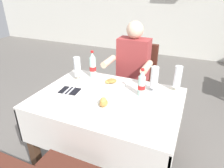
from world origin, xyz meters
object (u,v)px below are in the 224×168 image
object	(u,v)px
seated_diner_far	(132,70)
napkin_cutlery_set	(70,90)
beer_glass_middle	(154,79)
beer_glass_left	(178,78)
chair_far_diner_seat	(136,79)
beer_glass_right	(77,68)
cola_bottle_primary	(142,84)
cola_bottle_secondary	(93,66)
main_dining_table	(108,113)
plate_near_camera	(105,104)
plate_far_diner	(112,83)

from	to	relation	value
seated_diner_far	napkin_cutlery_set	size ratio (longest dim) A/B	6.48
seated_diner_far	beer_glass_middle	size ratio (longest dim) A/B	5.43
seated_diner_far	beer_glass_left	xyz separation A→B (m)	(0.55, -0.37, 0.15)
chair_far_diner_seat	beer_glass_right	distance (m)	0.81
seated_diner_far	cola_bottle_primary	bearing A→B (deg)	-64.26
chair_far_diner_seat	cola_bottle_primary	distance (m)	0.79
seated_diner_far	cola_bottle_secondary	distance (m)	0.52
chair_far_diner_seat	beer_glass_middle	distance (m)	0.72
beer_glass_middle	cola_bottle_primary	bearing A→B (deg)	-123.00
seated_diner_far	beer_glass_left	size ratio (longest dim) A/B	5.38
cola_bottle_secondary	cola_bottle_primary	bearing A→B (deg)	-17.23
main_dining_table	cola_bottle_secondary	size ratio (longest dim) A/B	4.35
main_dining_table	seated_diner_far	size ratio (longest dim) A/B	0.97
cola_bottle_secondary	beer_glass_left	bearing A→B (deg)	2.52
plate_near_camera	beer_glass_left	bearing A→B (deg)	46.49
plate_far_diner	cola_bottle_secondary	distance (m)	0.28
chair_far_diner_seat	plate_far_diner	bearing A→B (deg)	-96.65
beer_glass_right	cola_bottle_primary	bearing A→B (deg)	-5.54
plate_near_camera	cola_bottle_secondary	world-z (taller)	cola_bottle_secondary
main_dining_table	cola_bottle_secondary	world-z (taller)	cola_bottle_secondary
seated_diner_far	cola_bottle_primary	distance (m)	0.66
main_dining_table	plate_near_camera	bearing A→B (deg)	-73.76
main_dining_table	chair_far_diner_seat	world-z (taller)	chair_far_diner_seat
main_dining_table	beer_glass_left	bearing A→B (deg)	34.81
plate_far_diner	napkin_cutlery_set	xyz separation A→B (m)	(-0.29, -0.28, -0.01)
seated_diner_far	beer_glass_left	distance (m)	0.67
cola_bottle_primary	napkin_cutlery_set	bearing A→B (deg)	-163.18
seated_diner_far	plate_far_diner	xyz separation A→B (m)	(-0.04, -0.48, 0.04)
cola_bottle_secondary	main_dining_table	bearing A→B (deg)	-46.07
beer_glass_middle	seated_diner_far	bearing A→B (deg)	128.06
napkin_cutlery_set	cola_bottle_secondary	bearing A→B (deg)	82.76
chair_far_diner_seat	beer_glass_right	xyz separation A→B (m)	(-0.43, -0.62, 0.30)
plate_far_diner	cola_bottle_primary	world-z (taller)	cola_bottle_primary
plate_far_diner	cola_bottle_secondary	bearing A→B (deg)	162.46
beer_glass_left	beer_glass_middle	xyz separation A→B (m)	(-0.19, -0.09, -0.00)
chair_far_diner_seat	beer_glass_middle	xyz separation A→B (m)	(0.33, -0.57, 0.31)
main_dining_table	beer_glass_left	xyz separation A→B (m)	(0.52, 0.36, 0.29)
beer_glass_middle	cola_bottle_secondary	distance (m)	0.65
plate_near_camera	seated_diner_far	bearing A→B (deg)	94.38
chair_far_diner_seat	seated_diner_far	size ratio (longest dim) A/B	0.77
plate_near_camera	cola_bottle_primary	world-z (taller)	cola_bottle_primary
beer_glass_middle	beer_glass_right	world-z (taller)	beer_glass_right
chair_far_diner_seat	plate_far_diner	xyz separation A→B (m)	(-0.07, -0.59, 0.20)
main_dining_table	plate_far_diner	distance (m)	0.31
beer_glass_left	beer_glass_middle	size ratio (longest dim) A/B	1.01
beer_glass_right	cola_bottle_secondary	world-z (taller)	cola_bottle_secondary
main_dining_table	chair_far_diner_seat	size ratio (longest dim) A/B	1.26
plate_far_diner	beer_glass_left	size ratio (longest dim) A/B	1.04
main_dining_table	beer_glass_left	size ratio (longest dim) A/B	5.23
beer_glass_middle	napkin_cutlery_set	world-z (taller)	beer_glass_middle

